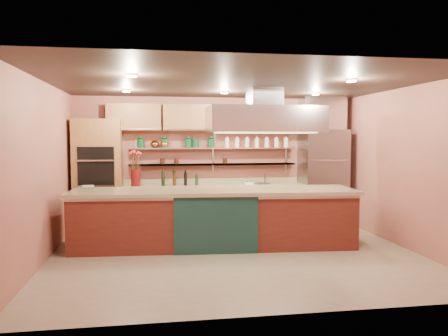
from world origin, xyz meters
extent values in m
cube|color=gray|center=(0.00, 0.00, -0.01)|extent=(6.00, 5.00, 0.02)
cube|color=black|center=(0.00, 0.00, 2.80)|extent=(6.00, 5.00, 0.02)
cube|color=#A35C4D|center=(0.00, 2.50, 1.40)|extent=(6.00, 0.04, 2.80)
cube|color=#A35C4D|center=(0.00, -2.50, 1.40)|extent=(6.00, 0.04, 2.80)
cube|color=#A35C4D|center=(-3.00, 0.00, 1.40)|extent=(0.04, 5.00, 2.80)
cube|color=#A35C4D|center=(3.00, 0.00, 1.40)|extent=(0.04, 5.00, 2.80)
cube|color=#926135|center=(-2.45, 2.18, 1.15)|extent=(0.95, 0.64, 2.30)
cube|color=gray|center=(2.35, 2.14, 1.05)|extent=(0.95, 0.72, 2.10)
cube|color=tan|center=(-0.05, 2.20, 0.47)|extent=(3.84, 0.64, 0.93)
cube|color=silver|center=(-0.05, 2.37, 1.35)|extent=(3.60, 0.26, 0.03)
cube|color=silver|center=(-0.05, 2.37, 1.70)|extent=(3.60, 0.26, 0.03)
cube|color=#926135|center=(0.00, 2.32, 2.35)|extent=(4.60, 0.36, 0.55)
cube|color=silver|center=(0.62, 0.60, 2.25)|extent=(2.00, 1.00, 0.45)
cube|color=#FFE5A5|center=(0.00, 0.20, 2.77)|extent=(4.00, 2.80, 0.02)
cube|color=#5E241A|center=(-0.28, 0.60, 0.51)|extent=(4.94, 1.39, 1.02)
cylinder|color=#5A0D0F|center=(-1.70, 2.15, 1.10)|extent=(0.24, 0.24, 0.34)
cube|color=black|center=(-0.79, 2.15, 1.06)|extent=(0.83, 0.29, 0.26)
cube|color=white|center=(0.69, 2.15, 0.98)|extent=(0.20, 0.17, 0.10)
cylinder|color=silver|center=(1.07, 2.25, 1.04)|extent=(0.04, 0.04, 0.21)
ellipsoid|color=#B25629|center=(-1.31, 2.37, 1.79)|extent=(0.21, 0.21, 0.15)
cylinder|color=#0D401F|center=(-0.44, 2.37, 1.80)|extent=(0.17, 0.17, 0.18)
camera|label=1|loc=(-1.29, -6.98, 1.93)|focal=35.00mm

